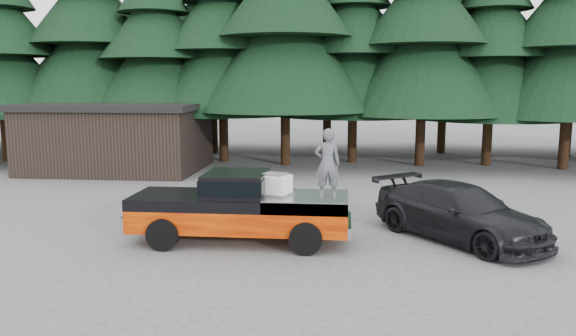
# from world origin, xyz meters

# --- Properties ---
(ground) EXTENTS (120.00, 120.00, 0.00)m
(ground) POSITION_xyz_m (0.00, 0.00, 0.00)
(ground) COLOR #49494B
(ground) RESTS_ON ground
(pickup_truck) EXTENTS (6.00, 2.04, 1.33)m
(pickup_truck) POSITION_xyz_m (-0.70, 0.05, 0.67)
(pickup_truck) COLOR #E14C04
(pickup_truck) RESTS_ON ground
(truck_cab) EXTENTS (1.66, 1.90, 0.59)m
(truck_cab) POSITION_xyz_m (-0.80, 0.05, 1.62)
(truck_cab) COLOR black
(truck_cab) RESTS_ON pickup_truck
(air_compressor) EXTENTS (0.93, 0.85, 0.52)m
(air_compressor) POSITION_xyz_m (0.26, -0.00, 1.59)
(air_compressor) COLOR silver
(air_compressor) RESTS_ON pickup_truck
(man_on_bed) EXTENTS (0.70, 0.50, 1.82)m
(man_on_bed) POSITION_xyz_m (1.66, -0.22, 2.24)
(man_on_bed) COLOR #4C4E52
(man_on_bed) RESTS_ON pickup_truck
(parked_car) EXTENTS (4.97, 5.47, 1.53)m
(parked_car) POSITION_xyz_m (5.27, 0.90, 0.77)
(parked_car) COLOR black
(parked_car) RESTS_ON ground
(utility_building) EXTENTS (8.40, 6.40, 3.30)m
(utility_building) POSITION_xyz_m (-9.00, 12.00, 1.67)
(utility_building) COLOR black
(utility_building) RESTS_ON ground
(treeline) EXTENTS (60.15, 16.05, 17.50)m
(treeline) POSITION_xyz_m (0.42, 17.20, 7.72)
(treeline) COLOR black
(treeline) RESTS_ON ground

